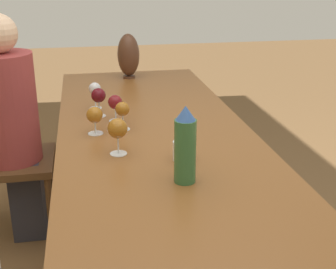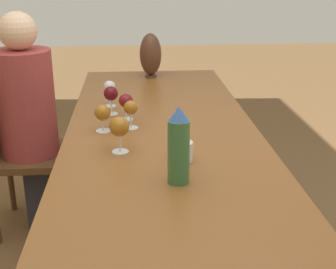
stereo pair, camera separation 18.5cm
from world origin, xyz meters
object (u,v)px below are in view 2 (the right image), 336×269
wine_glass_5 (126,101)px  person_far (30,117)px  vase (151,55)px  chair_far (17,146)px  water_bottle (179,146)px  wine_glass_0 (109,88)px  wine_glass_1 (119,127)px  wine_glass_2 (131,109)px  wine_glass_3 (103,113)px  wine_glass_4 (111,94)px  water_tumbler (182,151)px

wine_glass_5 → person_far: person_far is taller
vase → chair_far: (-0.58, 0.79, -0.41)m
water_bottle → chair_far: water_bottle is taller
wine_glass_0 → wine_glass_1: (-0.65, -0.07, 0.00)m
wine_glass_2 → person_far: (0.44, 0.57, -0.18)m
vase → person_far: person_far is taller
wine_glass_3 → wine_glass_4: wine_glass_4 is taller
vase → wine_glass_0: size_ratio=2.08×
water_bottle → wine_glass_4: size_ratio=1.93×
wine_glass_5 → person_far: 0.65m
wine_glass_2 → wine_glass_3: 0.13m
wine_glass_1 → chair_far: size_ratio=0.16×
vase → wine_glass_1: vase is taller
water_bottle → wine_glass_1: (0.30, 0.21, -0.03)m
water_tumbler → chair_far: (0.84, 0.86, -0.29)m
wine_glass_2 → wine_glass_0: bearing=17.3°
wine_glass_1 → wine_glass_2: 0.30m
water_tumbler → wine_glass_1: (0.11, 0.25, 0.07)m
wine_glass_0 → wine_glass_4: (-0.14, -0.01, 0.00)m
person_far → chair_far: bearing=90.0°
person_far → wine_glass_5: bearing=-119.9°
water_tumbler → wine_glass_2: 0.45m
wine_glass_0 → wine_glass_4: wine_glass_4 is taller
water_bottle → wine_glass_4: (0.81, 0.27, -0.03)m
wine_glass_1 → vase: bearing=-7.9°
wine_glass_1 → wine_glass_3: size_ratio=1.20×
wine_glass_0 → wine_glass_5: size_ratio=1.07×
wine_glass_2 → wine_glass_4: bearing=24.3°
vase → wine_glass_2: vase is taller
wine_glass_1 → wine_glass_5: wine_glass_1 is taller
water_bottle → wine_glass_2: size_ratio=2.11×
water_tumbler → vase: (1.42, 0.07, 0.11)m
water_bottle → wine_glass_5: 0.74m
water_bottle → chair_far: 1.37m
vase → water_bottle: bearing=-178.9°
wine_glass_1 → wine_glass_4: (0.51, 0.05, -0.00)m
wine_glass_1 → wine_glass_3: 0.27m
vase → chair_far: size_ratio=0.31×
water_tumbler → wine_glass_1: size_ratio=0.54×
vase → person_far: 0.94m
wine_glass_2 → person_far: 0.74m
water_tumbler → wine_glass_1: 0.28m
vase → water_tumbler: bearing=-177.4°
water_bottle → wine_glass_2: 0.61m
wine_glass_0 → chair_far: 0.65m
water_bottle → vase: size_ratio=0.96×
water_bottle → wine_glass_3: water_bottle is taller
vase → wine_glass_4: vase is taller
wine_glass_2 → wine_glass_1: bearing=171.0°
water_bottle → person_far: (1.03, 0.74, -0.22)m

